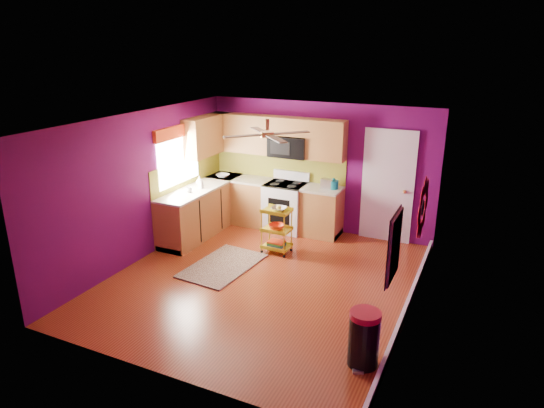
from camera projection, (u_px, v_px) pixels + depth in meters
The scene contains 18 objects.
ground at pixel (262, 280), 7.61m from camera, with size 5.00×5.00×0.00m, color maroon.
room_envelope at pixel (263, 181), 7.07m from camera, with size 4.54×5.04×2.52m.
lower_cabinets at pixel (242, 208), 9.57m from camera, with size 2.81×2.31×0.94m.
electric_range at pixel (286, 206), 9.54m from camera, with size 0.76×0.66×1.13m.
upper_cabinetry at pixel (254, 137), 9.39m from camera, with size 2.80×2.30×1.26m.
left_window at pixel (178, 147), 8.84m from camera, with size 0.08×1.35×1.08m.
panel_door at pixel (388, 188), 8.85m from camera, with size 0.95×0.11×2.15m.
right_wall_art at pixel (412, 223), 5.96m from camera, with size 0.04×2.74×1.04m.
ceiling_fan at pixel (267, 134), 7.04m from camera, with size 1.01×1.01×0.26m.
shag_rug at pixel (223, 265), 8.08m from camera, with size 0.90×1.47×0.02m, color black.
rolling_cart at pixel (277, 228), 8.48m from camera, with size 0.50×0.37×0.88m.
trash_can at pixel (364, 338), 5.54m from camera, with size 0.47×0.47×0.69m.
teal_kettle at pixel (334, 184), 9.05m from camera, with size 0.18×0.18×0.21m.
toaster at pixel (327, 184), 9.08m from camera, with size 0.22×0.15×0.18m, color beige.
soap_bottle_a at pixel (201, 184), 9.07m from camera, with size 0.08×0.08×0.17m, color #EA3F72.
soap_bottle_b at pixel (200, 181), 9.24m from camera, with size 0.14×0.14×0.19m, color white.
counter_dish at pixel (223, 176), 9.84m from camera, with size 0.25×0.25×0.06m, color white.
counter_cup at pixel (189, 190), 8.85m from camera, with size 0.11×0.11×0.09m, color white.
Camera 1 is at (3.03, -6.11, 3.58)m, focal length 32.00 mm.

